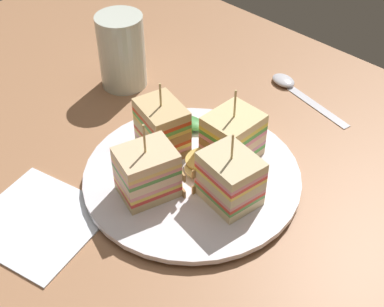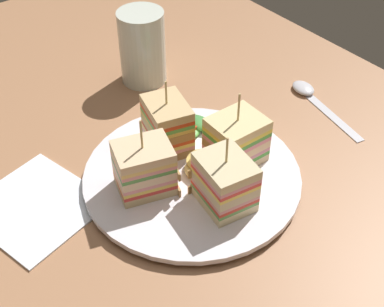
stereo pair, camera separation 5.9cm
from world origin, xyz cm
name	(u,v)px [view 1 (the left image)]	position (x,y,z in cm)	size (l,w,h in cm)	color
ground_plane	(192,186)	(0.00, 0.00, -0.90)	(115.99, 74.81, 1.80)	#A3704D
plate	(192,176)	(0.00, 0.00, 0.75)	(25.07, 25.07, 1.23)	white
sandwich_wedge_0	(233,136)	(-1.17, -5.52, 4.11)	(5.30, 6.19, 9.32)	beige
sandwich_wedge_1	(162,128)	(5.60, -0.68, 4.37)	(7.01, 5.88, 9.32)	beige
sandwich_wedge_2	(147,172)	(1.34, 5.48, 4.16)	(6.39, 7.22, 9.44)	#D8BB85
sandwich_wedge_3	(228,181)	(-5.62, 0.37, 4.14)	(6.75, 5.77, 9.00)	beige
chip_pile	(203,163)	(-0.28, -1.51, 2.05)	(5.16, 6.30, 1.74)	#E6CF83
salad_garnish	(177,123)	(7.33, -4.67, 1.82)	(7.66, 6.19, 1.56)	#489237
spoon	(292,87)	(2.98, -23.31, 0.41)	(14.52, 4.74, 1.00)	silver
napkin	(37,221)	(7.33, 16.22, 0.25)	(12.77, 11.99, 0.50)	white
drinking_glass	(122,56)	(21.10, -7.55, 4.57)	(6.50, 6.50, 10.57)	silver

